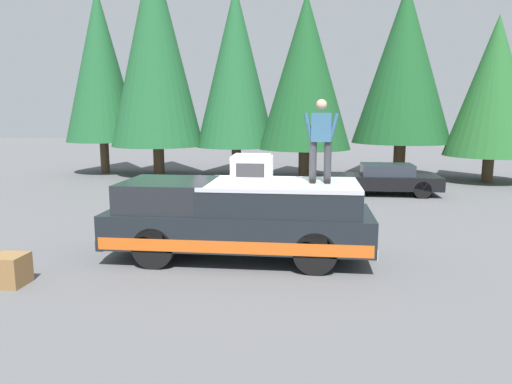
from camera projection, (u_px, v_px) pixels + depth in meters
name	position (u px, v px, depth m)	size (l,w,h in m)	color
ground_plane	(252.00, 252.00, 10.58)	(90.00, 90.00, 0.00)	#565659
pickup_truck	(240.00, 218.00, 10.07)	(2.01, 5.54, 1.65)	black
compressor_unit	(252.00, 168.00, 10.02)	(0.65, 0.84, 0.56)	white
person_on_truck_bed	(321.00, 139.00, 9.64)	(0.29, 0.72, 1.69)	#333338
parked_car_black	(384.00, 179.00, 18.01)	(1.64, 4.10, 1.16)	black
wooden_crate	(10.00, 270.00, 8.54)	(0.56, 0.56, 0.56)	olive
conifer_far_left	(494.00, 87.00, 20.61)	(3.94, 3.94, 7.21)	#4C3826
conifer_left	(404.00, 64.00, 22.45)	(4.66, 4.66, 9.04)	#4C3826
conifer_center_left	(305.00, 72.00, 21.72)	(4.27, 4.27, 8.41)	#4C3826
conifer_center_right	(236.00, 67.00, 22.80)	(3.86, 3.86, 9.06)	#4C3826
conifer_right	(155.00, 48.00, 22.64)	(4.43, 4.43, 10.79)	#4C3826
conifer_far_right	(100.00, 66.00, 23.56)	(3.64, 3.64, 9.13)	#4C3826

